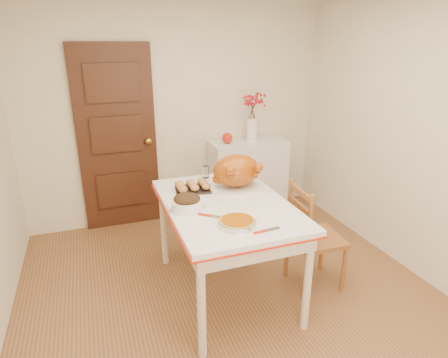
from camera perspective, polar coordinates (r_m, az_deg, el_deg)
name	(u,v)px	position (r m, az deg, el deg)	size (l,w,h in m)	color
floor	(241,313)	(3.24, 2.63, -19.48)	(3.50, 4.00, 0.00)	brown
wall_back	(177,116)	(4.49, -7.01, 9.45)	(3.50, 0.00, 2.50)	beige
wall_right	(436,144)	(3.67, 29.27, 4.64)	(0.00, 4.00, 2.50)	beige
door_back	(117,140)	(4.41, -15.73, 5.72)	(0.85, 0.06, 2.06)	#3B1A0D
sideboard	(248,177)	(4.74, 3.58, 0.24)	(0.92, 0.41, 0.92)	white
kitchen_table	(226,248)	(3.24, 0.31, -10.37)	(0.97, 1.41, 0.85)	silver
chair_oak	(317,236)	(3.41, 13.75, -8.33)	(0.42, 0.42, 0.95)	brown
berry_vase	(252,117)	(4.56, 4.27, 9.21)	(0.30, 0.30, 0.58)	white
apple	(227,138)	(4.49, 0.51, 6.16)	(0.13, 0.13, 0.13)	red
turkey_platter	(236,173)	(3.27, 1.88, 0.98)	(0.48, 0.38, 0.30)	#9C3C0C
pumpkin_pie	(237,221)	(2.67, 1.99, -6.39)	(0.27, 0.27, 0.06)	#904303
stuffing_dish	(187,202)	(2.91, -5.57, -3.51)	(0.30, 0.24, 0.12)	#3E2613
rolls_tray	(193,186)	(3.28, -4.75, -1.06)	(0.29, 0.23, 0.08)	#BD8242
pie_server	(267,230)	(2.62, 6.45, -7.66)	(0.20, 0.06, 0.01)	silver
carving_knife	(216,217)	(2.79, -1.22, -5.66)	(0.27, 0.07, 0.01)	silver
drinking_glass	(206,172)	(3.57, -2.78, 1.07)	(0.07, 0.07, 0.11)	white
shaker_pair	(239,172)	(3.62, 2.24, 1.07)	(0.08, 0.03, 0.08)	white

